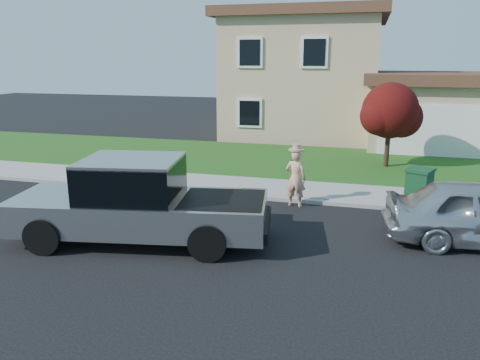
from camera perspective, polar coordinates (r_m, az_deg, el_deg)
name	(u,v)px	position (r m, az deg, el deg)	size (l,w,h in m)	color
ground	(216,229)	(12.36, -3.00, -5.97)	(80.00, 80.00, 0.00)	black
curb	(274,199)	(14.76, 4.20, -2.27)	(40.00, 0.20, 0.12)	gray
sidewalk	(281,189)	(15.80, 4.98, -1.09)	(40.00, 2.00, 0.15)	gray
lawn	(300,162)	(20.12, 7.29, 2.22)	(40.00, 7.00, 0.10)	#245117
house	(327,79)	(27.48, 10.54, 11.98)	(14.00, 11.30, 6.85)	tan
pickup_truck	(139,203)	(11.53, -12.27, -2.80)	(6.51, 3.11, 2.06)	black
woman	(296,177)	(14.04, 6.80, 0.34)	(0.69, 0.51, 1.90)	#E6A77E
ornamental_tree	(391,113)	(19.49, 17.91, 7.74)	(2.43, 2.19, 3.34)	black
trash_bin	(419,187)	(14.63, 20.98, -0.77)	(0.92, 0.97, 1.09)	#103D1F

